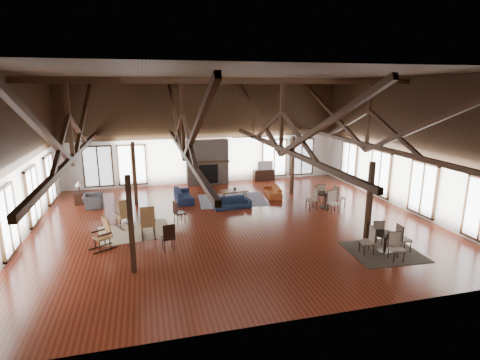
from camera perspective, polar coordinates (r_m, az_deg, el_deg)
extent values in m
plane|color=maroon|center=(15.83, -0.88, -6.42)|extent=(16.00, 16.00, 0.00)
cube|color=black|center=(14.85, -0.96, 15.85)|extent=(16.00, 14.00, 0.02)
cube|color=white|center=(21.85, -5.26, 7.29)|extent=(16.00, 0.02, 6.00)
cube|color=white|center=(8.57, 10.14, -3.27)|extent=(16.00, 0.02, 6.00)
cube|color=white|center=(15.33, -31.44, 2.48)|extent=(0.02, 14.00, 6.00)
cube|color=white|center=(18.60, 23.90, 5.00)|extent=(0.02, 14.00, 6.00)
cube|color=#311D0D|center=(14.84, -0.96, 14.88)|extent=(15.60, 0.18, 0.22)
cube|color=#311D0D|center=(14.85, -24.08, 3.21)|extent=(0.16, 13.70, 0.18)
cube|color=#311D0D|center=(14.69, -24.60, 8.38)|extent=(0.14, 0.14, 2.70)
cube|color=#311D0D|center=(18.15, -22.72, 8.99)|extent=(0.15, 7.07, 3.12)
cube|color=#311D0D|center=(11.28, -27.48, 6.13)|extent=(0.15, 7.07, 3.12)
cube|color=#311D0D|center=(14.71, -8.54, 4.17)|extent=(0.16, 13.70, 0.18)
cube|color=#311D0D|center=(14.54, -8.73, 9.42)|extent=(0.14, 0.14, 2.70)
cube|color=#311D0D|center=(18.03, -9.89, 9.82)|extent=(0.15, 7.07, 3.12)
cube|color=#311D0D|center=(11.09, -6.81, 7.48)|extent=(0.15, 7.07, 3.12)
cube|color=#311D0D|center=(15.62, 6.26, 4.81)|extent=(0.16, 13.70, 0.18)
cube|color=#311D0D|center=(15.47, 6.39, 9.76)|extent=(0.14, 0.14, 2.70)
cube|color=#311D0D|center=(18.78, 2.55, 10.17)|extent=(0.15, 7.07, 3.12)
cube|color=#311D0D|center=(12.28, 12.19, 7.88)|extent=(0.15, 7.07, 3.12)
cube|color=#311D0D|center=(17.43, 18.71, 5.10)|extent=(0.16, 13.70, 0.18)
cube|color=#311D0D|center=(17.29, 19.06, 9.52)|extent=(0.14, 0.14, 2.70)
cube|color=#311D0D|center=(20.31, 13.58, 10.08)|extent=(0.15, 7.07, 3.12)
cube|color=#311D0D|center=(14.51, 26.61, 7.62)|extent=(0.15, 7.07, 3.12)
cube|color=#311D0D|center=(11.64, -16.28, -6.63)|extent=(0.16, 0.16, 3.05)
cube|color=#311D0D|center=(13.82, 19.07, -3.59)|extent=(0.16, 0.16, 3.05)
cube|color=#311D0D|center=(18.37, -15.75, 0.89)|extent=(0.16, 0.16, 3.05)
cube|color=#311D0D|center=(19.82, 8.01, 2.21)|extent=(0.16, 0.16, 3.05)
cube|color=#76665A|center=(21.80, -5.02, 2.76)|extent=(2.40, 0.62, 2.60)
cube|color=black|center=(21.63, -4.85, 0.91)|extent=(1.10, 0.06, 1.10)
cube|color=black|center=(21.52, -4.90, 2.75)|extent=(2.50, 0.20, 0.12)
cylinder|color=black|center=(14.08, 2.03, 8.00)|extent=(0.04, 0.04, 0.70)
cylinder|color=black|center=(14.12, 2.02, 6.58)|extent=(0.20, 0.20, 0.10)
cube|color=black|center=(14.25, 3.76, 6.63)|extent=(0.70, 0.12, 0.02)
cube|color=black|center=(14.55, 1.51, 6.80)|extent=(0.12, 0.70, 0.02)
cube|color=black|center=(14.00, 0.24, 6.53)|extent=(0.70, 0.12, 0.02)
cube|color=black|center=(13.69, 2.55, 6.35)|extent=(0.12, 0.70, 0.02)
imported|color=#15213B|center=(17.54, -1.20, -3.48)|extent=(1.79, 0.79, 0.51)
imported|color=#161F3D|center=(18.85, -8.58, -2.28)|extent=(2.02, 0.84, 0.58)
imported|color=#A24B1F|center=(19.54, 5.02, -1.72)|extent=(1.79, 0.90, 0.50)
cube|color=brown|center=(18.76, -0.90, -1.65)|extent=(1.37, 0.82, 0.06)
cube|color=brown|center=(18.51, -2.37, -2.67)|extent=(0.06, 0.06, 0.44)
cube|color=brown|center=(18.91, -2.65, -2.32)|extent=(0.06, 0.06, 0.44)
cube|color=brown|center=(18.76, 0.88, -2.44)|extent=(0.06, 0.06, 0.44)
cube|color=brown|center=(19.15, 0.54, -2.09)|extent=(0.06, 0.06, 0.44)
imported|color=#B2B2B2|center=(18.81, -0.78, -1.25)|extent=(0.19, 0.19, 0.17)
imported|color=#343437|center=(18.94, -21.50, -2.98)|extent=(0.96, 0.83, 0.62)
cube|color=black|center=(19.67, -23.20, -2.55)|extent=(0.46, 0.46, 0.61)
cylinder|color=black|center=(19.55, -23.33, -1.17)|extent=(0.08, 0.08, 0.37)
cone|color=white|center=(19.49, -23.40, -0.48)|extent=(0.33, 0.33, 0.27)
cube|color=brown|center=(15.88, -17.34, -5.28)|extent=(0.68, 0.67, 0.05)
cube|color=brown|center=(15.56, -17.09, -4.28)|extent=(0.55, 0.40, 0.74)
cube|color=black|center=(15.95, -17.94, -6.87)|extent=(0.45, 0.84, 0.05)
cube|color=black|center=(16.10, -16.53, -6.56)|extent=(0.45, 0.84, 0.05)
cube|color=brown|center=(14.68, -13.88, -6.55)|extent=(0.56, 0.53, 0.06)
cube|color=brown|center=(14.33, -13.91, -5.51)|extent=(0.54, 0.23, 0.77)
cube|color=black|center=(14.83, -14.65, -8.21)|extent=(0.10, 0.95, 0.06)
cube|color=black|center=(14.85, -12.92, -8.08)|extent=(0.10, 0.95, 0.06)
cube|color=brown|center=(14.02, -20.30, -8.23)|extent=(0.64, 0.65, 0.05)
cube|color=brown|center=(13.98, -19.58, -6.76)|extent=(0.40, 0.51, 0.70)
cube|color=black|center=(13.99, -19.82, -9.99)|extent=(0.77, 0.47, 0.05)
cube|color=black|center=(14.34, -20.50, -9.46)|extent=(0.77, 0.47, 0.05)
cube|color=black|center=(15.79, -9.20, -4.98)|extent=(0.52, 0.52, 0.05)
cube|color=black|center=(15.64, -9.85, -4.20)|extent=(0.18, 0.39, 0.53)
cylinder|color=black|center=(15.86, -9.17, -5.72)|extent=(0.03, 0.03, 0.43)
cube|color=black|center=(13.32, -10.90, -8.64)|extent=(0.48, 0.48, 0.05)
cube|color=black|center=(13.05, -10.76, -7.85)|extent=(0.42, 0.11, 0.55)
cylinder|color=black|center=(13.41, -10.86, -9.52)|extent=(0.03, 0.03, 0.45)
cylinder|color=black|center=(13.77, 21.38, -7.68)|extent=(0.78, 0.78, 0.04)
cylinder|color=black|center=(13.89, 21.26, -8.91)|extent=(0.10, 0.10, 0.64)
cylinder|color=black|center=(14.01, 21.15, -10.11)|extent=(0.47, 0.47, 0.04)
cylinder|color=black|center=(17.86, 12.98, -2.03)|extent=(0.83, 0.83, 0.04)
cylinder|color=black|center=(17.96, 12.92, -3.08)|extent=(0.10, 0.10, 0.68)
cylinder|color=black|center=(18.06, 12.86, -4.11)|extent=(0.50, 0.50, 0.04)
imported|color=#B2B2B2|center=(13.71, 21.75, -7.49)|extent=(0.16, 0.16, 0.11)
imported|color=#B2B2B2|center=(17.85, 13.05, -1.81)|extent=(0.16, 0.16, 0.10)
cube|color=black|center=(22.89, 3.65, 0.80)|extent=(1.27, 0.48, 0.64)
imported|color=#B2B2B2|center=(22.77, 3.78, 2.27)|extent=(0.96, 0.14, 0.55)
cube|color=#CCB48D|center=(15.36, -15.63, -7.58)|extent=(2.97, 2.47, 0.01)
cube|color=#192047|center=(18.81, -1.18, -3.06)|extent=(3.47, 2.71, 0.01)
cube|color=black|center=(14.00, 21.03, -10.17)|extent=(2.47, 2.27, 0.01)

